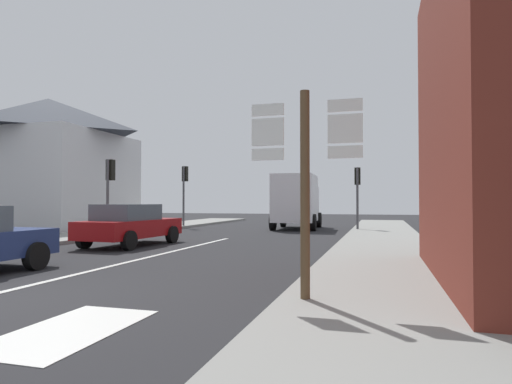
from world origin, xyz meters
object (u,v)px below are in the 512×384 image
object	(u,v)px
sedan_far	(130,224)
route_sign_post	(305,178)
delivery_truck	(297,200)
traffic_light_near_left	(110,180)
traffic_light_far_left	(185,182)
traffic_light_far_right	(358,184)

from	to	relation	value
sedan_far	route_sign_post	bearing A→B (deg)	-44.29
delivery_truck	sedan_far	bearing A→B (deg)	-109.30
delivery_truck	route_sign_post	size ratio (longest dim) A/B	1.59
traffic_light_near_left	traffic_light_far_left	distance (m)	7.57
traffic_light_far_right	traffic_light_near_left	distance (m)	12.35
route_sign_post	traffic_light_far_right	world-z (taller)	traffic_light_far_right
sedan_far	traffic_light_far_right	bearing A→B (deg)	53.31
sedan_far	traffic_light_near_left	size ratio (longest dim) A/B	1.26
sedan_far	traffic_light_far_left	xyz separation A→B (m)	(-2.81, 10.46, 1.97)
delivery_truck	route_sign_post	bearing A→B (deg)	-78.98
route_sign_post	sedan_far	bearing A→B (deg)	135.71
traffic_light_near_left	traffic_light_far_right	bearing A→B (deg)	34.51
route_sign_post	traffic_light_near_left	bearing A→B (deg)	135.31
delivery_truck	traffic_light_far_right	world-z (taller)	traffic_light_far_right
sedan_far	route_sign_post	distance (m)	10.50
traffic_light_far_right	sedan_far	bearing A→B (deg)	-126.69
traffic_light_far_right	traffic_light_near_left	bearing A→B (deg)	-145.49
route_sign_post	traffic_light_far_left	world-z (taller)	traffic_light_far_left
traffic_light_far_right	traffic_light_far_left	world-z (taller)	traffic_light_far_left
traffic_light_near_left	traffic_light_far_left	world-z (taller)	traffic_light_far_left
route_sign_post	traffic_light_near_left	distance (m)	14.47
delivery_truck	traffic_light_far_left	bearing A→B (deg)	-174.48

